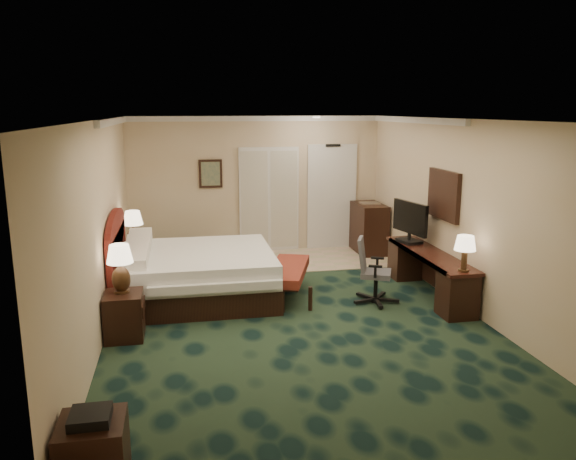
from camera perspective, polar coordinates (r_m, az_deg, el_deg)
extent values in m
cube|color=black|center=(7.95, 0.58, -8.69)|extent=(5.00, 7.50, 0.00)
cube|color=white|center=(7.43, 0.62, 11.16)|extent=(5.00, 7.50, 0.00)
cube|color=beige|center=(11.23, -3.24, 4.59)|extent=(5.00, 0.00, 2.70)
cube|color=beige|center=(4.11, 11.25, -9.27)|extent=(5.00, 0.00, 2.70)
cube|color=beige|center=(7.50, -18.48, 0.14)|extent=(0.00, 7.50, 2.70)
cube|color=beige|center=(8.43, 17.49, 1.49)|extent=(0.00, 7.50, 2.70)
cube|color=beige|center=(10.83, 2.18, -2.94)|extent=(3.20, 1.70, 0.01)
cube|color=silver|center=(11.55, 4.45, 3.28)|extent=(1.02, 0.06, 2.18)
cube|color=#B8B69D|center=(11.27, -1.93, 3.09)|extent=(1.20, 0.06, 2.10)
cube|color=#445D54|center=(11.07, -7.87, 5.69)|extent=(0.45, 0.06, 0.55)
cube|color=white|center=(8.90, 15.53, 3.46)|extent=(0.05, 0.95, 0.75)
cube|color=white|center=(8.70, -9.08, -4.49)|extent=(2.26, 2.10, 0.72)
cube|color=black|center=(7.43, -16.29, -8.34)|extent=(0.47, 0.54, 0.58)
cube|color=black|center=(9.94, -15.08, -3.20)|extent=(0.43, 0.49, 0.54)
cube|color=maroon|center=(8.62, 0.02, -5.28)|extent=(0.94, 1.54, 0.49)
cube|color=black|center=(4.83, -19.17, -20.67)|extent=(0.50, 0.50, 0.54)
cube|color=black|center=(8.95, 14.10, -4.36)|extent=(0.51, 2.36, 0.68)
cube|color=black|center=(9.38, 12.28, 0.76)|extent=(0.26, 0.87, 0.68)
cube|color=black|center=(11.35, 8.21, 0.18)|extent=(0.52, 0.94, 0.99)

